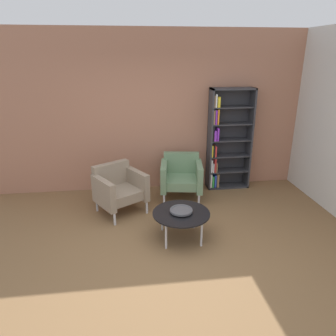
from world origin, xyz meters
TOP-DOWN VIEW (x-y plane):
  - ground_plane at (0.00, 0.00)m, footprint 8.32×8.32m
  - brick_back_panel at (0.00, 2.46)m, footprint 6.40×0.12m
  - bookshelf_tall at (1.37, 2.25)m, footprint 0.80×0.30m
  - coffee_table_low at (0.24, 0.53)m, footprint 0.80×0.80m
  - decorative_bowl at (0.24, 0.53)m, footprint 0.32×0.32m
  - armchair_by_bookshelf at (0.47, 1.87)m, footprint 0.80×0.75m
  - armchair_spare_guest at (-0.63, 1.46)m, footprint 0.94×0.92m

SIDE VIEW (x-z plane):
  - ground_plane at x=0.00m, z-range 0.00..0.00m
  - coffee_table_low at x=0.24m, z-range 0.17..0.57m
  - armchair_by_bookshelf at x=0.47m, z-range 0.02..0.80m
  - armchair_spare_guest at x=-0.63m, z-range 0.02..0.80m
  - decorative_bowl at x=0.24m, z-range 0.41..0.46m
  - bookshelf_tall at x=1.37m, z-range -0.03..1.87m
  - brick_back_panel at x=0.00m, z-range 0.00..2.90m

